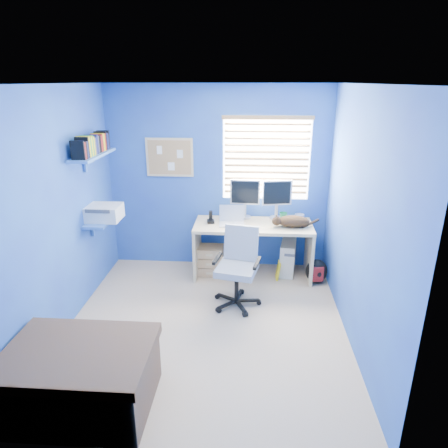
# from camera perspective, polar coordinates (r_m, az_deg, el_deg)

# --- Properties ---
(floor) EXTENTS (3.00, 3.20, 0.00)m
(floor) POSITION_cam_1_polar(r_m,az_deg,el_deg) (4.52, -2.55, -14.23)
(floor) COLOR tan
(floor) RESTS_ON ground
(ceiling) EXTENTS (3.00, 3.20, 0.00)m
(ceiling) POSITION_cam_1_polar(r_m,az_deg,el_deg) (3.74, -3.16, 19.38)
(ceiling) COLOR white
(ceiling) RESTS_ON wall_back
(wall_back) EXTENTS (3.00, 0.01, 2.50)m
(wall_back) POSITION_cam_1_polar(r_m,az_deg,el_deg) (5.48, -0.89, 6.36)
(wall_back) COLOR #2743AA
(wall_back) RESTS_ON ground
(wall_front) EXTENTS (3.00, 0.01, 2.50)m
(wall_front) POSITION_cam_1_polar(r_m,az_deg,el_deg) (2.51, -7.09, -10.94)
(wall_front) COLOR #2743AA
(wall_front) RESTS_ON ground
(wall_left) EXTENTS (0.01, 3.20, 2.50)m
(wall_left) POSITION_cam_1_polar(r_m,az_deg,el_deg) (4.39, -22.69, 1.31)
(wall_left) COLOR #2743AA
(wall_left) RESTS_ON ground
(wall_right) EXTENTS (0.01, 3.20, 2.50)m
(wall_right) POSITION_cam_1_polar(r_m,az_deg,el_deg) (4.07, 18.68, 0.43)
(wall_right) COLOR #2743AA
(wall_right) RESTS_ON ground
(desk) EXTENTS (1.55, 0.65, 0.74)m
(desk) POSITION_cam_1_polar(r_m,az_deg,el_deg) (5.42, 4.12, -3.69)
(desk) COLOR beige
(desk) RESTS_ON floor
(laptop) EXTENTS (0.34, 0.28, 0.22)m
(laptop) POSITION_cam_1_polar(r_m,az_deg,el_deg) (5.21, 1.12, 1.05)
(laptop) COLOR silver
(laptop) RESTS_ON desk
(monitor_left) EXTENTS (0.41, 0.15, 0.54)m
(monitor_left) POSITION_cam_1_polar(r_m,az_deg,el_deg) (5.44, 3.01, 3.60)
(monitor_left) COLOR silver
(monitor_left) RESTS_ON desk
(monitor_right) EXTENTS (0.41, 0.19, 0.54)m
(monitor_right) POSITION_cam_1_polar(r_m,az_deg,el_deg) (5.45, 7.54, 3.48)
(monitor_right) COLOR silver
(monitor_right) RESTS_ON desk
(phone) EXTENTS (0.11, 0.13, 0.17)m
(phone) POSITION_cam_1_polar(r_m,az_deg,el_deg) (5.29, -1.92, 1.03)
(phone) COLOR black
(phone) RESTS_ON desk
(mug) EXTENTS (0.10, 0.09, 0.10)m
(mug) POSITION_cam_1_polar(r_m,az_deg,el_deg) (5.47, 8.46, 1.11)
(mug) COLOR #198446
(mug) RESTS_ON desk
(cd_spindle) EXTENTS (0.13, 0.13, 0.07)m
(cd_spindle) POSITION_cam_1_polar(r_m,az_deg,el_deg) (5.54, 10.73, 1.03)
(cd_spindle) COLOR silver
(cd_spindle) RESTS_ON desk
(cat) EXTENTS (0.45, 0.28, 0.15)m
(cat) POSITION_cam_1_polar(r_m,az_deg,el_deg) (5.22, 9.87, 0.37)
(cat) COLOR black
(cat) RESTS_ON desk
(tower_pc) EXTENTS (0.25, 0.46, 0.45)m
(tower_pc) POSITION_cam_1_polar(r_m,az_deg,el_deg) (5.60, 9.10, -4.72)
(tower_pc) COLOR beige
(tower_pc) RESTS_ON floor
(drawer_boxes) EXTENTS (0.35, 0.28, 0.41)m
(drawer_boxes) POSITION_cam_1_polar(r_m,az_deg,el_deg) (5.51, -1.97, -5.16)
(drawer_boxes) COLOR tan
(drawer_boxes) RESTS_ON floor
(yellow_book) EXTENTS (0.03, 0.17, 0.24)m
(yellow_book) POSITION_cam_1_polar(r_m,az_deg,el_deg) (5.45, 7.74, -6.57)
(yellow_book) COLOR yellow
(yellow_book) RESTS_ON floor
(backpack) EXTENTS (0.31, 0.25, 0.33)m
(backpack) POSITION_cam_1_polar(r_m,az_deg,el_deg) (5.42, 13.06, -6.58)
(backpack) COLOR black
(backpack) RESTS_ON floor
(bed_corner) EXTENTS (1.12, 0.80, 0.54)m
(bed_corner) POSITION_cam_1_polar(r_m,az_deg,el_deg) (3.64, -19.77, -19.97)
(bed_corner) COLOR brown
(bed_corner) RESTS_ON floor
(office_chair) EXTENTS (0.64, 0.64, 0.93)m
(office_chair) POSITION_cam_1_polar(r_m,az_deg,el_deg) (4.74, 1.96, -7.56)
(office_chair) COLOR black
(office_chair) RESTS_ON floor
(window_blinds) EXTENTS (1.15, 0.05, 1.10)m
(window_blinds) POSITION_cam_1_polar(r_m,az_deg,el_deg) (5.38, 6.08, 9.25)
(window_blinds) COLOR white
(window_blinds) RESTS_ON ground
(corkboard) EXTENTS (0.64, 0.02, 0.52)m
(corkboard) POSITION_cam_1_polar(r_m,az_deg,el_deg) (5.49, -7.78, 9.41)
(corkboard) COLOR beige
(corkboard) RESTS_ON ground
(wall_shelves) EXTENTS (0.42, 0.90, 1.05)m
(wall_shelves) POSITION_cam_1_polar(r_m,az_deg,el_deg) (4.94, -17.70, 6.09)
(wall_shelves) COLOR #4277C7
(wall_shelves) RESTS_ON ground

